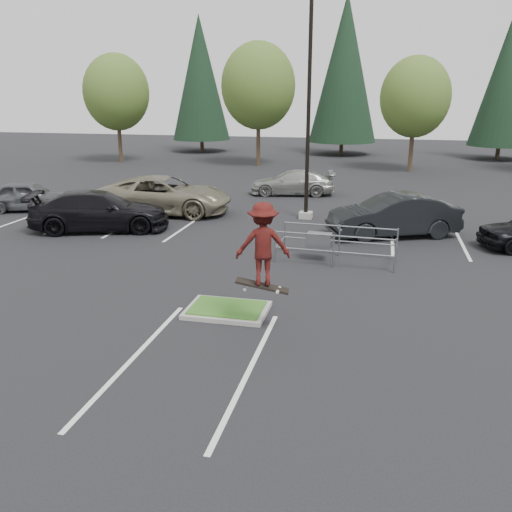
% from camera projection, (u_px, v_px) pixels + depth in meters
% --- Properties ---
extents(ground, '(120.00, 120.00, 0.00)m').
position_uv_depth(ground, '(227.00, 312.00, 14.83)').
color(ground, black).
rests_on(ground, ground).
extents(grass_median, '(2.20, 1.60, 0.16)m').
position_uv_depth(grass_median, '(227.00, 310.00, 14.81)').
color(grass_median, '#9D9B92').
rests_on(grass_median, ground).
extents(stall_lines, '(22.62, 17.60, 0.01)m').
position_uv_depth(stall_lines, '(236.00, 249.00, 20.74)').
color(stall_lines, silver).
rests_on(stall_lines, ground).
extents(light_pole, '(0.70, 0.60, 10.12)m').
position_uv_depth(light_pole, '(308.00, 120.00, 24.60)').
color(light_pole, '#9D9B92').
rests_on(light_pole, ground).
extents(decid_a, '(5.44, 5.44, 8.91)m').
position_uv_depth(decid_a, '(117.00, 95.00, 45.08)').
color(decid_a, '#38281C').
rests_on(decid_a, ground).
extents(decid_b, '(5.89, 5.89, 9.64)m').
position_uv_depth(decid_b, '(258.00, 89.00, 42.85)').
color(decid_b, '#38281C').
rests_on(decid_b, ground).
extents(decid_c, '(5.12, 5.12, 8.38)m').
position_uv_depth(decid_c, '(415.00, 100.00, 39.85)').
color(decid_c, '#38281C').
rests_on(decid_c, ground).
extents(conif_a, '(5.72, 5.72, 13.00)m').
position_uv_depth(conif_a, '(200.00, 78.00, 53.08)').
color(conif_a, '#38281C').
rests_on(conif_a, ground).
extents(conif_b, '(6.38, 6.38, 14.50)m').
position_uv_depth(conif_b, '(345.00, 69.00, 50.33)').
color(conif_b, '#38281C').
rests_on(conif_b, ground).
extents(conif_c, '(5.50, 5.50, 12.50)m').
position_uv_depth(conif_c, '(507.00, 79.00, 46.69)').
color(conif_c, '#38281C').
rests_on(conif_c, ground).
extents(cart_corral, '(4.24, 1.74, 1.18)m').
position_uv_depth(cart_corral, '(323.00, 240.00, 19.20)').
color(cart_corral, gray).
rests_on(cart_corral, ground).
extents(skateboarder, '(1.46, 1.07, 2.24)m').
position_uv_depth(skateboarder, '(262.00, 244.00, 12.98)').
color(skateboarder, black).
rests_on(skateboarder, ground).
extents(car_l_tan, '(6.78, 3.48, 1.83)m').
position_uv_depth(car_l_tan, '(164.00, 195.00, 26.69)').
color(car_l_tan, '#79725C').
rests_on(car_l_tan, ground).
extents(car_l_black, '(6.33, 4.04, 1.71)m').
position_uv_depth(car_l_black, '(98.00, 211.00, 23.45)').
color(car_l_black, black).
rests_on(car_l_black, ground).
extents(car_l_grey, '(4.71, 3.04, 1.49)m').
position_uv_depth(car_l_grey, '(27.00, 196.00, 27.39)').
color(car_l_grey, '#474A4E').
rests_on(car_l_grey, ground).
extents(car_r_charc, '(5.64, 3.78, 1.76)m').
position_uv_depth(car_r_charc, '(394.00, 216.00, 22.43)').
color(car_r_charc, black).
rests_on(car_r_charc, ground).
extents(car_far_silver, '(5.15, 2.76, 1.42)m').
position_uv_depth(car_far_silver, '(293.00, 183.00, 31.65)').
color(car_far_silver, '#989893').
rests_on(car_far_silver, ground).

